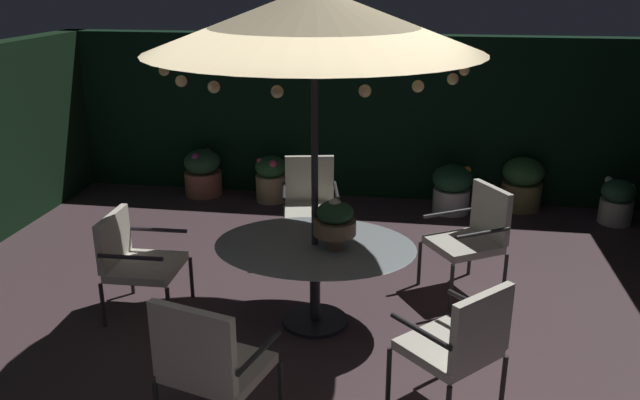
% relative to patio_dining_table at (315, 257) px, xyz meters
% --- Properties ---
extents(ground_plane, '(8.17, 7.88, 0.02)m').
position_rel_patio_dining_table_xyz_m(ground_plane, '(-0.02, -0.24, -0.63)').
color(ground_plane, '#49363B').
extents(hedge_backdrop_rear, '(8.17, 0.30, 2.14)m').
position_rel_patio_dining_table_xyz_m(hedge_backdrop_rear, '(-0.02, 3.55, 0.45)').
color(hedge_backdrop_rear, black).
rests_on(hedge_backdrop_rear, ground_plane).
extents(patio_dining_table, '(1.70, 1.33, 0.74)m').
position_rel_patio_dining_table_xyz_m(patio_dining_table, '(0.00, 0.00, 0.00)').
color(patio_dining_table, '#2A2C31').
rests_on(patio_dining_table, ground_plane).
extents(patio_umbrella, '(2.58, 2.58, 2.87)m').
position_rel_patio_dining_table_xyz_m(patio_umbrella, '(0.00, 0.00, 1.93)').
color(patio_umbrella, '#2D2A31').
rests_on(patio_umbrella, ground_plane).
extents(centerpiece_planter, '(0.35, 0.35, 0.43)m').
position_rel_patio_dining_table_xyz_m(centerpiece_planter, '(0.17, -0.05, 0.36)').
color(centerpiece_planter, '#8B6D52').
rests_on(centerpiece_planter, patio_dining_table).
extents(patio_chair_north, '(0.81, 0.81, 1.01)m').
position_rel_patio_dining_table_xyz_m(patio_chair_north, '(1.15, -1.11, -0.03)').
color(patio_chair_north, '#2C2A2B').
rests_on(patio_chair_north, ground_plane).
extents(patio_chair_northeast, '(0.82, 0.81, 1.02)m').
position_rel_patio_dining_table_xyz_m(patio_chair_northeast, '(1.37, 0.84, -0.03)').
color(patio_chair_northeast, '#313233').
rests_on(patio_chair_northeast, ground_plane).
extents(patio_chair_east, '(0.69, 0.69, 1.01)m').
position_rel_patio_dining_table_xyz_m(patio_chair_east, '(-0.31, 1.57, -0.04)').
color(patio_chair_east, '#313132').
rests_on(patio_chair_east, ground_plane).
extents(patio_chair_southeast, '(0.64, 0.66, 0.91)m').
position_rel_patio_dining_table_xyz_m(patio_chair_southeast, '(-1.60, -0.04, -0.09)').
color(patio_chair_southeast, '#2F2832').
rests_on(patio_chair_southeast, ground_plane).
extents(patio_chair_south, '(0.78, 0.72, 1.01)m').
position_rel_patio_dining_table_xyz_m(patio_chair_south, '(-0.43, -1.55, -0.05)').
color(patio_chair_south, '#2B2E2D').
rests_on(patio_chair_south, ground_plane).
extents(potted_plant_back_left, '(0.52, 0.52, 0.68)m').
position_rel_patio_dining_table_xyz_m(potted_plant_back_left, '(2.15, 3.25, -0.27)').
color(potted_plant_back_left, olive).
rests_on(potted_plant_back_left, ground_plane).
extents(potted_plant_left_near, '(0.50, 0.50, 0.64)m').
position_rel_patio_dining_table_xyz_m(potted_plant_left_near, '(-2.07, 3.15, -0.30)').
color(potted_plant_left_near, '#AC6550').
rests_on(potted_plant_left_near, ground_plane).
extents(potted_plant_front_corner, '(0.41, 0.41, 0.61)m').
position_rel_patio_dining_table_xyz_m(potted_plant_front_corner, '(-1.09, 3.05, -0.30)').
color(potted_plant_front_corner, tan).
rests_on(potted_plant_front_corner, ground_plane).
extents(potted_plant_right_near, '(0.40, 0.40, 0.55)m').
position_rel_patio_dining_table_xyz_m(potted_plant_right_near, '(3.22, 2.90, -0.33)').
color(potted_plant_right_near, beige).
rests_on(potted_plant_right_near, ground_plane).
extents(potted_plant_right_far, '(0.50, 0.50, 0.62)m').
position_rel_patio_dining_table_xyz_m(potted_plant_right_far, '(1.26, 2.98, -0.29)').
color(potted_plant_right_far, silver).
rests_on(potted_plant_right_far, ground_plane).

